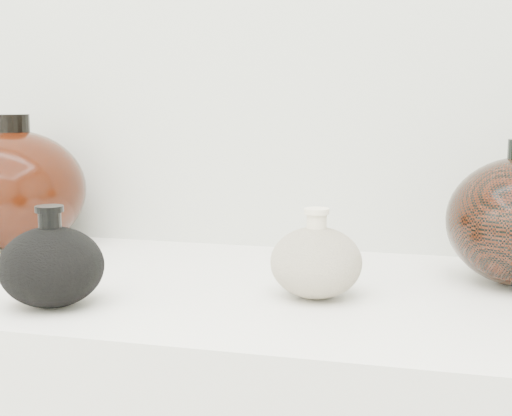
# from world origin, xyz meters

# --- Properties ---
(black_gourd_vase) EXTENTS (0.14, 0.14, 0.12)m
(black_gourd_vase) POSITION_xyz_m (-0.17, 0.80, 0.95)
(black_gourd_vase) COLOR black
(black_gourd_vase) RESTS_ON display_counter
(cream_gourd_vase) EXTENTS (0.15, 0.15, 0.11)m
(cream_gourd_vase) POSITION_xyz_m (0.13, 0.91, 0.95)
(cream_gourd_vase) COLOR beige
(cream_gourd_vase) RESTS_ON display_counter
(left_round_pot) EXTENTS (0.26, 0.26, 0.22)m
(left_round_pot) POSITION_xyz_m (-0.41, 1.08, 1.00)
(left_round_pot) COLOR black
(left_round_pot) RESTS_ON display_counter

